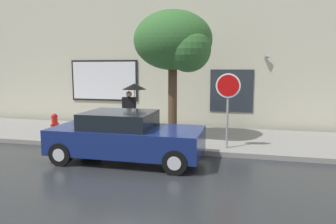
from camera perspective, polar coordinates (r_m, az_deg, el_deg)
The scene contains 8 objects.
ground_plane at distance 9.19m, azimuth -5.62°, elevation -8.85°, with size 60.00×60.00×0.00m, color #282B2D.
sidewalk at distance 11.95m, azimuth -0.88°, elevation -4.50°, with size 20.00×4.00×0.15m, color gray.
building_facade at distance 14.14m, azimuth 1.57°, elevation 11.31°, with size 20.00×0.67×7.00m.
parked_car at distance 9.11m, azimuth -7.72°, elevation -4.46°, with size 4.31×1.95×1.42m.
fire_hydrant at distance 12.70m, azimuth -19.85°, elevation -2.09°, with size 0.30×0.44×0.80m.
pedestrian_with_umbrella at distance 11.79m, azimuth -6.48°, elevation 3.05°, with size 0.92×0.90×1.94m.
street_tree at distance 10.83m, azimuth 1.43°, elevation 12.39°, with size 2.69×2.29×4.45m.
stop_sign at distance 9.89m, azimuth 10.81°, elevation 2.92°, with size 0.76×0.10×2.35m.
Camera 1 is at (2.93, -8.30, 2.64)m, focal length 33.60 mm.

